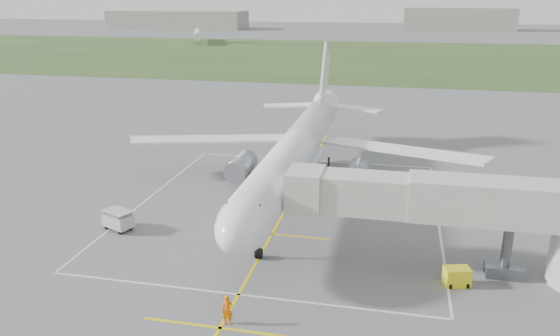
% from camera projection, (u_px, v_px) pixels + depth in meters
% --- Properties ---
extents(ground, '(700.00, 700.00, 0.00)m').
position_uv_depth(ground, '(294.00, 194.00, 55.69)').
color(ground, '#59595C').
rests_on(ground, ground).
extents(grass_strip, '(700.00, 120.00, 0.02)m').
position_uv_depth(grass_strip, '(370.00, 57.00, 176.64)').
color(grass_strip, '#324A20').
rests_on(grass_strip, ground).
extents(apron_markings, '(28.20, 60.00, 0.01)m').
position_uv_depth(apron_markings, '(282.00, 215.00, 50.27)').
color(apron_markings, yellow).
rests_on(apron_markings, ground).
extents(airliner, '(38.93, 46.75, 13.52)m').
position_uv_depth(airliner, '(296.00, 151.00, 55.05)').
color(airliner, white).
rests_on(airliner, ground).
extents(jet_bridge, '(23.40, 5.00, 7.20)m').
position_uv_depth(jet_bridge, '(477.00, 213.00, 38.48)').
color(jet_bridge, '#AEA79D').
rests_on(jet_bridge, ground).
extents(gpu_unit, '(1.99, 1.62, 1.31)m').
position_uv_depth(gpu_unit, '(457.00, 277.00, 38.11)').
color(gpu_unit, yellow).
rests_on(gpu_unit, ground).
extents(baggage_cart, '(2.92, 2.39, 1.76)m').
position_uv_depth(baggage_cart, '(118.00, 220.00, 47.05)').
color(baggage_cart, '#B0B0B0').
rests_on(baggage_cart, ground).
extents(ramp_worker_nose, '(0.80, 0.62, 1.96)m').
position_uv_depth(ramp_worker_nose, '(227.00, 310.00, 33.49)').
color(ramp_worker_nose, '#DD6507').
rests_on(ramp_worker_nose, ground).
extents(ramp_worker_wing, '(0.93, 0.99, 1.61)m').
position_uv_depth(ramp_worker_wing, '(251.00, 179.00, 57.63)').
color(ramp_worker_wing, '#FF5308').
rests_on(ramp_worker_wing, ground).
extents(distant_hangars, '(345.00, 49.00, 12.00)m').
position_uv_depth(distant_hangars, '(356.00, 21.00, 304.13)').
color(distant_hangars, gray).
rests_on(distant_hangars, ground).
extents(distant_aircraft, '(184.77, 37.30, 8.85)m').
position_uv_depth(distant_aircraft, '(399.00, 36.00, 215.39)').
color(distant_aircraft, white).
rests_on(distant_aircraft, ground).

